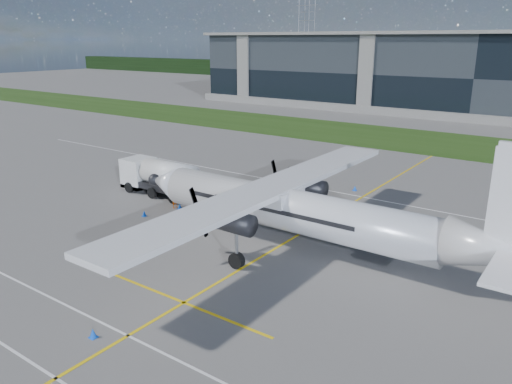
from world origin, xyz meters
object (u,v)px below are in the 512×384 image
fuel_tanker_truck (156,176)px  baggage_tug (153,182)px  turboprop_aircraft (305,188)px  safety_cone_nose_stbd (180,206)px  pylon_west (306,37)px  safety_cone_nose_port (144,213)px  safety_cone_stbdwing (355,188)px  ground_crew_person (175,197)px  safety_cone_portwing (93,333)px

fuel_tanker_truck → baggage_tug: bearing=154.1°
turboprop_aircraft → safety_cone_nose_stbd: turboprop_aircraft is taller
pylon_west → turboprop_aircraft: (84.86, -146.07, -10.42)m
safety_cone_nose_port → safety_cone_nose_stbd: (1.12, 3.05, 0.00)m
baggage_tug → safety_cone_stbdwing: size_ratio=5.50×
fuel_tanker_truck → ground_crew_person: fuel_tanker_truck is taller
safety_cone_portwing → baggage_tug: bearing=130.2°
safety_cone_stbdwing → fuel_tanker_truck: bearing=-141.7°
ground_crew_person → safety_cone_portwing: ground_crew_person is taller
safety_cone_stbdwing → turboprop_aircraft: bearing=-77.9°
ground_crew_person → safety_cone_nose_stbd: size_ratio=3.90×
ground_crew_person → safety_cone_nose_stbd: (0.59, -0.04, -0.72)m
ground_crew_person → safety_cone_nose_stbd: 0.94m
turboprop_aircraft → safety_cone_portwing: size_ratio=61.08×
fuel_tanker_truck → ground_crew_person: 4.93m
fuel_tanker_truck → baggage_tug: 1.44m
safety_cone_portwing → safety_cone_nose_port: bearing=129.7°
safety_cone_stbdwing → safety_cone_nose_stbd: bearing=-125.6°
turboprop_aircraft → safety_cone_stbdwing: size_ratio=61.08×
pylon_west → safety_cone_portwing: 181.23m
fuel_tanker_truck → safety_cone_nose_stbd: fuel_tanker_truck is taller
turboprop_aircraft → safety_cone_portwing: turboprop_aircraft is taller
safety_cone_nose_stbd → safety_cone_nose_port: bearing=-110.2°
pylon_west → ground_crew_person: pylon_west is taller
fuel_tanker_truck → safety_cone_nose_port: fuel_tanker_truck is taller
baggage_tug → safety_cone_portwing: baggage_tug is taller
ground_crew_person → safety_cone_nose_port: size_ratio=3.90×
safety_cone_nose_port → safety_cone_portwing: same height
baggage_tug → safety_cone_nose_stbd: 6.62m
safety_cone_portwing → safety_cone_stbdwing: bearing=90.4°
fuel_tanker_truck → safety_cone_portwing: (15.20, -18.72, -1.43)m
pylon_west → safety_cone_portwing: pylon_west is taller
safety_cone_stbdwing → safety_cone_portwing: same height
safety_cone_stbdwing → baggage_tug: bearing=-144.7°
baggage_tug → safety_cone_nose_port: bearing=-48.7°
baggage_tug → safety_cone_nose_port: size_ratio=5.50×
ground_crew_person → safety_cone_portwing: 19.88m
ground_crew_person → safety_cone_stbdwing: bearing=-41.3°
safety_cone_nose_stbd → safety_cone_portwing: 19.52m
pylon_west → baggage_tug: 156.89m
safety_cone_nose_stbd → safety_cone_portwing: size_ratio=1.00×
fuel_tanker_truck → safety_cone_nose_port: 6.59m
turboprop_aircraft → safety_cone_portwing: 15.94m
turboprop_aircraft → safety_cone_nose_port: 15.13m
fuel_tanker_truck → safety_cone_nose_port: bearing=-52.6°
safety_cone_nose_stbd → turboprop_aircraft: bearing=-7.1°
fuel_tanker_truck → safety_cone_portwing: 24.16m
fuel_tanker_truck → safety_cone_nose_stbd: 5.62m
ground_crew_person → safety_cone_stbdwing: (10.56, 13.87, -0.72)m
turboprop_aircraft → fuel_tanker_truck: (-18.34, 3.71, -2.90)m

